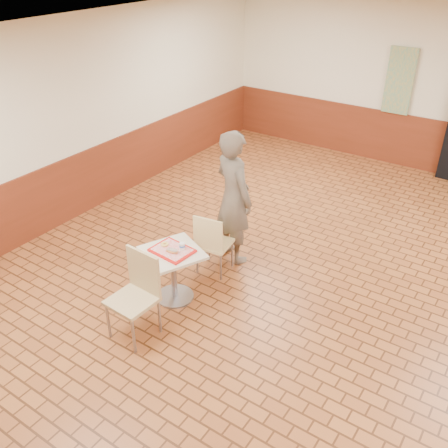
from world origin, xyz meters
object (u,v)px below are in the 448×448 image
Objects in this scene: main_table at (173,267)px; chair_main_back at (212,241)px; paper_cup at (182,246)px; chair_main_front at (137,291)px; customer at (234,197)px; ring_donut at (165,244)px; serving_tray at (172,250)px; long_john_donut at (172,251)px.

main_table is 0.78× the size of chair_main_back.
chair_main_back is 0.68m from paper_cup.
chair_main_front is 11.78× the size of paper_cup.
customer is 19.21× the size of ring_donut.
chair_main_back is at bearing 83.45° from main_table.
chair_main_front is at bearing -85.28° from serving_tray.
customer is at bearing -99.37° from chair_main_back.
chair_main_front is 1.38m from chair_main_back.
paper_cup is (0.10, 0.07, 0.30)m from main_table.
main_table is 7.99× the size of paper_cup.
paper_cup is at bearing 66.74° from long_john_donut.
paper_cup is (0.04, 0.75, 0.19)m from chair_main_front.
main_table is 4.31× the size of long_john_donut.
customer reaches higher than chair_main_front.
long_john_donut is (0.04, -0.05, 0.27)m from main_table.
ring_donut is (-0.13, 0.02, 0.03)m from serving_tray.
chair_main_back reaches higher than serving_tray.
chair_main_front is at bearing -88.87° from long_john_donut.
customer is at bearing 91.82° from chair_main_front.
customer reaches higher than serving_tray.
ring_donut is at bearing 157.36° from long_john_donut.
serving_tray is 2.96× the size of long_john_donut.
chair_main_back is 0.73m from serving_tray.
chair_main_front is at bearing 111.54° from customer.
chair_main_front is 1.90m from customer.
chair_main_front is 1.14× the size of chair_main_back.
chair_main_back is at bearing 91.58° from paper_cup.
chair_main_front is at bearing -93.09° from paper_cup.
paper_cup is at bearing 12.73° from ring_donut.
serving_tray is (-0.08, -0.69, 0.21)m from chair_main_back.
customer is 1.20m from ring_donut.
chair_main_back reaches higher than long_john_donut.
chair_main_front is 0.78m from paper_cup.
chair_main_front is 10.48× the size of ring_donut.
main_table is 0.69m from chair_main_front.
main_table is 0.24m from serving_tray.
ring_donut is 0.19m from long_john_donut.
long_john_donut is at bearing -49.75° from main_table.
serving_tray is at bearing -90.00° from main_table.
main_table is at bearing 130.25° from long_john_donut.
long_john_donut is at bearing -22.64° from ring_donut.
chair_main_front is 6.36× the size of long_john_donut.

